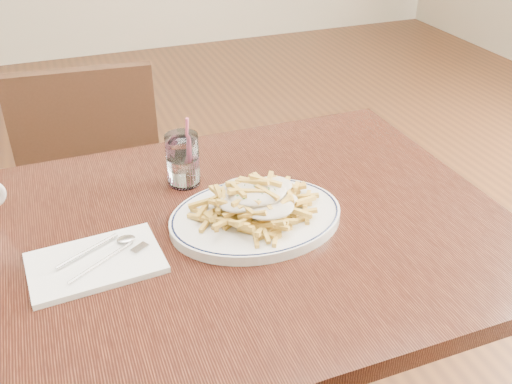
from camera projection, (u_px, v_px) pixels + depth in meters
name	position (u px, v px, depth m)	size (l,w,h in m)	color
table	(205.00, 264.00, 1.14)	(1.20, 0.80, 0.75)	black
chair_far	(94.00, 174.00, 1.80)	(0.43, 0.43, 0.87)	black
fries_plate	(256.00, 217.00, 1.11)	(0.42, 0.39, 0.02)	white
loaded_fries	(256.00, 197.00, 1.09)	(0.24, 0.19, 0.07)	gold
napkin	(96.00, 263.00, 1.00)	(0.23, 0.15, 0.01)	white
cutlery	(94.00, 257.00, 1.00)	(0.16, 0.14, 0.01)	silver
water_glass	(183.00, 162.00, 1.22)	(0.07, 0.07, 0.16)	white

